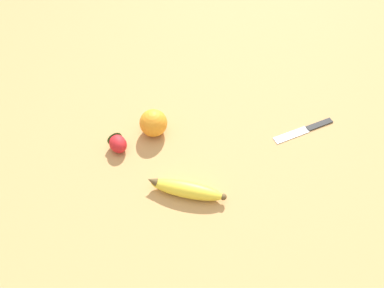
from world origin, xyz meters
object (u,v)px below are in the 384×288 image
at_px(strawberry, 117,143).
at_px(paring_knife, 306,129).
at_px(banana, 186,189).
at_px(orange, 153,123).

xyz_separation_m(strawberry, paring_knife, (-0.37, 0.34, -0.02)).
xyz_separation_m(banana, strawberry, (0.01, -0.22, 0.00)).
xyz_separation_m(orange, paring_knife, (-0.27, 0.30, -0.03)).
distance_m(banana, orange, 0.21).
bearing_deg(strawberry, banana, -159.93).
bearing_deg(paring_knife, orange, 66.87).
distance_m(orange, paring_knife, 0.41).
height_order(orange, strawberry, orange).
bearing_deg(paring_knife, strawberry, 72.85).
relative_size(strawberry, paring_knife, 0.40).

